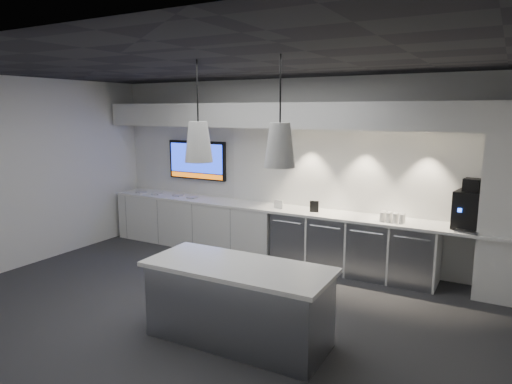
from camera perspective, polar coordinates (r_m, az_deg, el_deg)
The scene contains 27 objects.
floor at distance 6.02m, azimuth -6.33°, elevation -14.22°, with size 7.00×7.00×0.00m, color #2D2D30.
ceiling at distance 5.51m, azimuth -6.96°, elevation 15.51°, with size 7.00×7.00×0.00m, color black.
wall_back at distance 7.71m, azimuth 4.30°, elevation 2.84°, with size 7.00×7.00×0.00m, color silver.
wall_front at distance 3.89m, azimuth -28.82°, elevation -5.73°, with size 7.00×7.00×0.00m, color silver.
wall_left at distance 8.12m, azimuth -27.13°, elevation 2.11°, with size 7.00×7.00×0.00m, color silver.
back_counter at distance 7.53m, azimuth 3.19°, elevation -2.11°, with size 6.80×0.65×0.04m, color white.
left_base_cabinets at distance 8.53m, azimuth -7.49°, elevation -3.83°, with size 3.30×0.63×0.86m, color white.
fridge_unit_a at distance 7.54m, azimuth 4.87°, elevation -5.69°, with size 0.60×0.61×0.85m, color gray.
fridge_unit_b at distance 7.31m, azimuth 9.40°, elevation -6.29°, with size 0.60×0.61×0.85m, color gray.
fridge_unit_c at distance 7.14m, azimuth 14.19°, elevation -6.89°, with size 0.60×0.61×0.85m, color gray.
fridge_unit_d at distance 7.01m, azimuth 19.20°, elevation -7.46°, with size 0.60×0.61×0.85m, color gray.
backsplash at distance 7.27m, azimuth 12.85°, elevation 2.57°, with size 4.60×0.03×1.30m, color white.
soffit at distance 7.38m, azimuth 3.39°, elevation 9.53°, with size 6.90×0.60×0.40m, color white.
column at distance 6.74m, azimuth 28.56°, elevation -1.16°, with size 0.55×0.55×2.60m, color white.
wall_tv at distance 8.63m, azimuth -7.38°, elevation 3.97°, with size 1.25×0.07×0.72m.
island at distance 5.07m, azimuth -2.23°, elevation -13.64°, with size 2.04×0.91×0.86m.
bin at distance 5.68m, azimuth -11.40°, elevation -13.66°, with size 0.29×0.29×0.41m, color gray.
coffee_machine at distance 6.78m, azimuth 25.22°, elevation -1.86°, with size 0.44×0.59×0.69m.
sign_black at distance 7.23m, azimuth 7.29°, elevation -1.81°, with size 0.14×0.02×0.18m, color black.
sign_white at distance 7.45m, azimuth 2.83°, elevation -1.54°, with size 0.18×0.02×0.14m, color white.
cup_cluster at distance 6.82m, azimuth 16.69°, elevation -3.06°, with size 0.35×0.16×0.14m, color white, non-canonical shape.
tray_a at distance 9.14m, azimuth -14.17°, elevation -0.02°, with size 0.16×0.16×0.03m, color #AFAFAF.
tray_b at distance 8.89m, azimuth -12.28°, elevation -0.21°, with size 0.16×0.16×0.03m, color #AFAFAF.
tray_c at distance 8.65m, azimuth -9.71°, elevation -0.42°, with size 0.16×0.16×0.03m, color #AFAFAF.
tray_d at distance 8.40m, azimuth -7.96°, elevation -0.69°, with size 0.16×0.16×0.03m, color #AFAFAF.
pendant_left at distance 4.92m, azimuth -7.20°, elevation 6.27°, with size 0.30×0.30×1.13m.
pendant_right at distance 4.42m, azimuth 3.00°, elevation 5.90°, with size 0.30×0.30×1.13m.
Camera 1 is at (3.22, -4.44, 2.48)m, focal length 32.00 mm.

